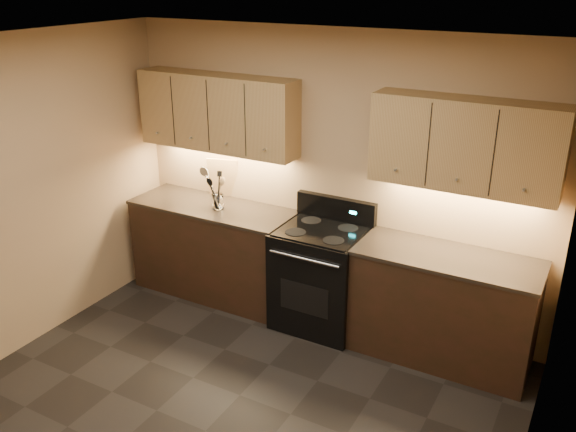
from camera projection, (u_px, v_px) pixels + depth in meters
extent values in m
plane|color=black|center=(206.00, 431.00, 4.31)|extent=(4.00, 4.00, 0.00)
plane|color=silver|center=(181.00, 54.00, 3.33)|extent=(4.00, 4.00, 0.00)
cube|color=tan|center=(331.00, 178.00, 5.44)|extent=(4.00, 0.04, 2.60)
cube|color=tan|center=(531.00, 358.00, 2.92)|extent=(0.04, 4.00, 2.60)
cube|color=black|center=(215.00, 251.00, 6.01)|extent=(1.60, 0.60, 0.90)
cube|color=#3A2E24|center=(212.00, 207.00, 5.83)|extent=(1.62, 0.62, 0.03)
cube|color=black|center=(443.00, 309.00, 4.99)|extent=(1.44, 0.60, 0.90)
cube|color=#3A2E24|center=(448.00, 258.00, 4.81)|extent=(1.46, 0.62, 0.03)
cube|color=black|center=(321.00, 278.00, 5.46)|extent=(0.76, 0.65, 0.92)
cube|color=black|center=(322.00, 231.00, 5.28)|extent=(0.70, 0.60, 0.01)
cube|color=black|center=(336.00, 209.00, 5.47)|extent=(0.76, 0.07, 0.22)
cube|color=#19E5F2|center=(353.00, 213.00, 5.36)|extent=(0.06, 0.00, 0.03)
cylinder|color=silver|center=(304.00, 259.00, 5.05)|extent=(0.65, 0.02, 0.02)
cube|color=black|center=(304.00, 299.00, 5.21)|extent=(0.46, 0.00, 0.28)
cylinder|color=black|center=(296.00, 232.00, 5.24)|extent=(0.18, 0.18, 0.00)
cylinder|color=black|center=(334.00, 240.00, 5.08)|extent=(0.18, 0.18, 0.00)
cylinder|color=black|center=(311.00, 220.00, 5.48)|extent=(0.18, 0.18, 0.00)
cylinder|color=black|center=(348.00, 228.00, 5.32)|extent=(0.18, 0.18, 0.00)
cube|color=tan|center=(217.00, 113.00, 5.62)|extent=(1.60, 0.30, 0.70)
cube|color=tan|center=(465.00, 145.00, 4.60)|extent=(1.44, 0.30, 0.70)
cube|color=#B2B5BA|center=(212.00, 175.00, 6.08)|extent=(0.08, 0.01, 0.12)
cylinder|color=white|center=(218.00, 201.00, 5.73)|extent=(0.14, 0.14, 0.14)
cylinder|color=white|center=(218.00, 208.00, 5.75)|extent=(0.11, 0.11, 0.02)
cube|color=tan|center=(223.00, 178.00, 6.00)|extent=(0.31, 0.14, 0.39)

